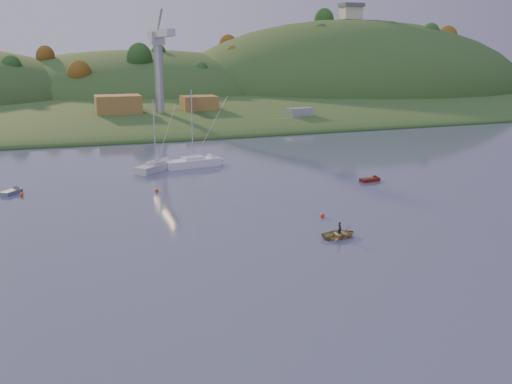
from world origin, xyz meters
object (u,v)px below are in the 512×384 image
object	(u,v)px
sailboat_far	(193,162)
grey_dinghy	(15,191)
canoe	(339,234)
sailboat_near	(156,166)
red_tender	(373,179)

from	to	relation	value
sailboat_far	grey_dinghy	distance (m)	27.78
canoe	grey_dinghy	world-z (taller)	grey_dinghy
sailboat_near	grey_dinghy	xyz separation A→B (m)	(-20.11, -8.04, -0.46)
red_tender	grey_dinghy	world-z (taller)	grey_dinghy
sailboat_near	red_tender	xyz separation A→B (m)	(28.52, -17.55, -0.47)
sailboat_far	canoe	bearing A→B (deg)	-93.01
sailboat_far	canoe	size ratio (longest dim) A/B	3.30
sailboat_near	canoe	xyz separation A→B (m)	(12.15, -38.70, -0.33)
sailboat_near	sailboat_far	size ratio (longest dim) A/B	0.89
sailboat_near	canoe	distance (m)	40.56
sailboat_near	canoe	size ratio (longest dim) A/B	2.95
sailboat_far	canoe	distance (m)	40.11
sailboat_far	grey_dinghy	bearing A→B (deg)	-172.67
sailboat_near	grey_dinghy	bearing A→B (deg)	158.97
sailboat_near	sailboat_far	world-z (taller)	sailboat_far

